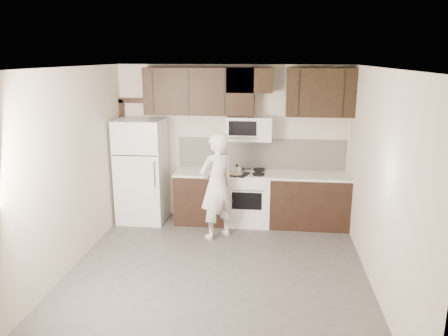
% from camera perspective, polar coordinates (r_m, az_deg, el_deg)
% --- Properties ---
extents(floor, '(4.50, 4.50, 0.00)m').
position_cam_1_polar(floor, '(6.00, -1.02, -13.80)').
color(floor, '#494745').
rests_on(floor, ground).
extents(back_wall, '(4.00, 0.00, 4.00)m').
position_cam_1_polar(back_wall, '(7.67, 1.12, 3.25)').
color(back_wall, beige).
rests_on(back_wall, ground).
extents(ceiling, '(4.50, 4.50, 0.00)m').
position_cam_1_polar(ceiling, '(5.29, -1.15, 12.95)').
color(ceiling, white).
rests_on(ceiling, back_wall).
extents(counter_run, '(2.95, 0.64, 0.91)m').
position_cam_1_polar(counter_run, '(7.56, 5.43, -3.98)').
color(counter_run, black).
rests_on(counter_run, floor).
extents(stove, '(0.76, 0.66, 0.94)m').
position_cam_1_polar(stove, '(7.57, 3.14, -3.88)').
color(stove, silver).
rests_on(stove, floor).
extents(backsplash, '(2.90, 0.02, 0.54)m').
position_cam_1_polar(backsplash, '(7.66, 4.84, 1.89)').
color(backsplash, beige).
rests_on(backsplash, counter_run).
extents(upper_cabinets, '(3.48, 0.35, 0.78)m').
position_cam_1_polar(upper_cabinets, '(7.35, 2.67, 10.09)').
color(upper_cabinets, black).
rests_on(upper_cabinets, back_wall).
extents(microwave, '(0.76, 0.42, 0.40)m').
position_cam_1_polar(microwave, '(7.40, 3.31, 5.18)').
color(microwave, silver).
rests_on(microwave, upper_cabinets).
extents(refrigerator, '(0.80, 0.76, 1.80)m').
position_cam_1_polar(refrigerator, '(7.72, -10.68, -0.35)').
color(refrigerator, silver).
rests_on(refrigerator, floor).
extents(door_trim, '(0.50, 0.08, 2.12)m').
position_cam_1_polar(door_trim, '(8.05, -12.65, 2.70)').
color(door_trim, black).
rests_on(door_trim, floor).
extents(saucepan, '(0.34, 0.19, 0.18)m').
position_cam_1_polar(saucepan, '(7.29, 1.72, -0.28)').
color(saucepan, silver).
rests_on(saucepan, stove).
extents(baking_tray, '(0.49, 0.42, 0.02)m').
position_cam_1_polar(baking_tray, '(7.30, 1.44, -0.77)').
color(baking_tray, black).
rests_on(baking_tray, counter_run).
extents(pizza, '(0.35, 0.35, 0.02)m').
position_cam_1_polar(pizza, '(7.30, 1.44, -0.62)').
color(pizza, '#D2B38C').
rests_on(pizza, baking_tray).
extents(person, '(0.73, 0.73, 1.71)m').
position_cam_1_polar(person, '(6.85, -0.95, -2.39)').
color(person, white).
rests_on(person, floor).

